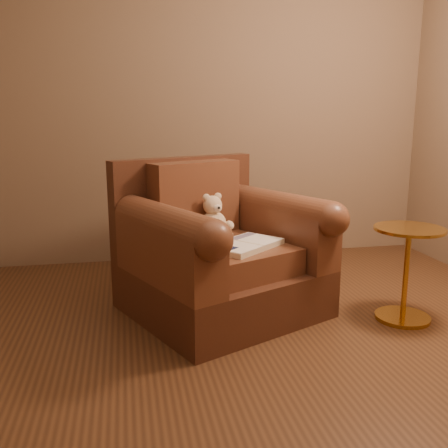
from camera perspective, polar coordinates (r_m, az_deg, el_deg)
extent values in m
plane|color=#50311B|center=(2.71, 4.60, -15.15)|extent=(4.00, 4.00, 0.00)
cube|color=#79614A|center=(4.36, -2.48, 13.64)|extent=(4.00, 0.02, 2.70)
cube|color=#482618|center=(3.25, -0.19, -7.44)|extent=(1.41, 1.38, 0.30)
cube|color=#482618|center=(3.49, -4.59, 2.18)|extent=(1.02, 0.55, 0.67)
cube|color=brown|center=(3.14, 0.39, -3.72)|extent=(0.88, 0.95, 0.16)
cube|color=brown|center=(3.36, -3.37, 3.01)|extent=(0.64, 0.42, 0.48)
cube|color=brown|center=(2.89, -6.54, -3.34)|extent=(0.58, 0.92, 0.34)
cube|color=brown|center=(3.38, 6.29, -1.01)|extent=(0.58, 0.92, 0.34)
cylinder|color=brown|center=(2.84, -6.62, 0.01)|extent=(0.58, 0.92, 0.22)
cylinder|color=brown|center=(3.34, 6.36, 1.86)|extent=(0.58, 0.92, 0.22)
ellipsoid|color=beige|center=(3.28, -1.21, -0.06)|extent=(0.17, 0.15, 0.18)
sphere|color=beige|center=(3.26, -1.32, 2.16)|extent=(0.13, 0.13, 0.13)
ellipsoid|color=beige|center=(3.24, -2.05, 3.03)|extent=(0.05, 0.03, 0.05)
ellipsoid|color=beige|center=(3.28, -0.71, 3.16)|extent=(0.05, 0.03, 0.05)
ellipsoid|color=beige|center=(3.21, -0.77, 1.80)|extent=(0.06, 0.04, 0.05)
sphere|color=black|center=(3.19, -0.58, 1.87)|extent=(0.02, 0.02, 0.02)
ellipsoid|color=beige|center=(3.18, -1.78, -0.46)|extent=(0.06, 0.11, 0.06)
ellipsoid|color=beige|center=(3.26, 0.64, -0.13)|extent=(0.06, 0.11, 0.06)
ellipsoid|color=beige|center=(3.18, -0.95, -1.45)|extent=(0.07, 0.11, 0.06)
ellipsoid|color=beige|center=(3.23, 0.46, -1.24)|extent=(0.07, 0.11, 0.06)
cube|color=beige|center=(3.03, 2.43, -2.42)|extent=(0.53, 0.51, 0.03)
cube|color=white|center=(2.93, 1.11, -2.53)|extent=(0.35, 0.35, 0.00)
cube|color=white|center=(3.11, 3.67, -1.68)|extent=(0.35, 0.35, 0.00)
cube|color=beige|center=(3.02, 2.43, -2.07)|extent=(0.19, 0.22, 0.00)
cube|color=#0F1638|center=(2.89, 0.49, -2.70)|extent=(0.12, 0.12, 0.00)
cube|color=slate|center=(3.17, 2.22, -1.37)|extent=(0.19, 0.18, 0.00)
cylinder|color=gold|center=(3.36, 19.71, -9.99)|extent=(0.34, 0.34, 0.03)
cylinder|color=gold|center=(3.27, 20.07, -5.42)|extent=(0.03, 0.03, 0.55)
cylinder|color=gold|center=(3.20, 20.45, -0.55)|extent=(0.42, 0.42, 0.02)
cylinder|color=gold|center=(3.20, 20.43, -0.79)|extent=(0.03, 0.03, 0.02)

